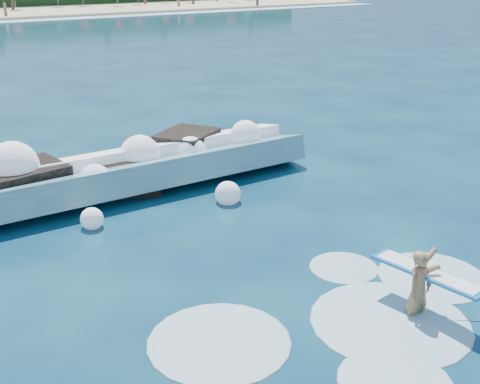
% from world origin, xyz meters
% --- Properties ---
extents(ground, '(200.00, 200.00, 0.00)m').
position_xyz_m(ground, '(0.00, 0.00, 0.00)').
color(ground, '#07253F').
rests_on(ground, ground).
extents(breaking_wave, '(16.46, 2.63, 1.42)m').
position_xyz_m(breaking_wave, '(-1.74, 6.81, 0.50)').
color(breaking_wave, teal).
rests_on(breaking_wave, ground).
extents(rock_cluster, '(8.32, 3.42, 1.41)m').
position_xyz_m(rock_cluster, '(0.11, 7.34, 0.45)').
color(rock_cluster, black).
rests_on(rock_cluster, ground).
extents(surfer_with_board, '(1.03, 2.89, 1.70)m').
position_xyz_m(surfer_with_board, '(2.37, -3.06, 0.63)').
color(surfer_with_board, '#956E45').
rests_on(surfer_with_board, ground).
extents(wave_spray, '(14.67, 4.42, 1.99)m').
position_xyz_m(wave_spray, '(-2.28, 6.80, 0.89)').
color(wave_spray, white).
rests_on(wave_spray, ground).
extents(surf_foam, '(8.85, 5.26, 0.16)m').
position_xyz_m(surf_foam, '(1.51, -2.58, 0.00)').
color(surf_foam, silver).
rests_on(surf_foam, ground).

